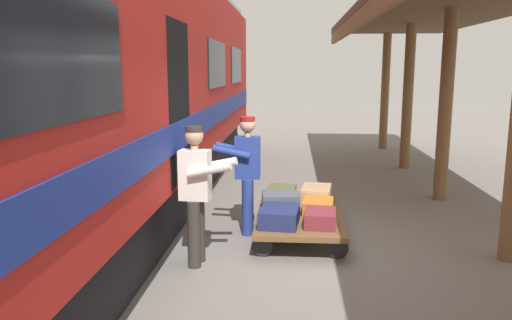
% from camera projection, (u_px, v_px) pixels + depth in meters
% --- Properties ---
extents(ground_plane, '(60.00, 60.00, 0.00)m').
position_uv_depth(ground_plane, '(328.00, 255.00, 6.43)').
color(ground_plane, slate).
extents(train_car, '(3.02, 17.96, 4.00)m').
position_uv_depth(train_car, '(63.00, 93.00, 6.31)').
color(train_car, '#B21E19').
rests_on(train_car, ground_plane).
extents(luggage_cart, '(1.22, 2.16, 0.34)m').
position_uv_depth(luggage_cart, '(299.00, 216.00, 7.15)').
color(luggage_cart, brown).
rests_on(luggage_cart, ground_plane).
extents(suitcase_orange_carryall, '(0.47, 0.55, 0.19)m').
position_uv_depth(suitcase_orange_carryall, '(318.00, 206.00, 7.10)').
color(suitcase_orange_carryall, '#CC6B23').
rests_on(suitcase_orange_carryall, luggage_cart).
extents(suitcase_navy_fabric, '(0.55, 0.67, 0.23)m').
position_uv_depth(suitcase_navy_fabric, '(279.00, 216.00, 6.55)').
color(suitcase_navy_fabric, navy).
rests_on(suitcase_navy_fabric, luggage_cart).
extents(suitcase_tan_vintage, '(0.50, 0.67, 0.24)m').
position_uv_depth(suitcase_tan_vintage, '(316.00, 194.00, 7.68)').
color(suitcase_tan_vintage, tan).
rests_on(suitcase_tan_vintage, luggage_cart).
extents(suitcase_burgundy_valise, '(0.44, 0.56, 0.20)m').
position_uv_depth(suitcase_burgundy_valise, '(320.00, 218.00, 6.52)').
color(suitcase_burgundy_valise, maroon).
rests_on(suitcase_burgundy_valise, luggage_cart).
extents(suitcase_olive_duffel, '(0.46, 0.55, 0.22)m').
position_uv_depth(suitcase_olive_duffel, '(282.00, 194.00, 7.72)').
color(suitcase_olive_duffel, brown).
rests_on(suitcase_olive_duffel, luggage_cart).
extents(suitcase_slate_roller, '(0.55, 0.50, 0.28)m').
position_uv_depth(suitcase_slate_roller, '(281.00, 203.00, 7.13)').
color(suitcase_slate_roller, '#4C515B').
rests_on(suitcase_slate_roller, luggage_cart).
extents(porter_in_overalls, '(0.67, 0.44, 1.70)m').
position_uv_depth(porter_in_overalls, '(246.00, 171.00, 7.14)').
color(porter_in_overalls, navy).
rests_on(porter_in_overalls, ground_plane).
extents(porter_by_door, '(0.69, 0.46, 1.70)m').
position_uv_depth(porter_by_door, '(197.00, 191.00, 5.97)').
color(porter_by_door, '#332D28').
rests_on(porter_by_door, ground_plane).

